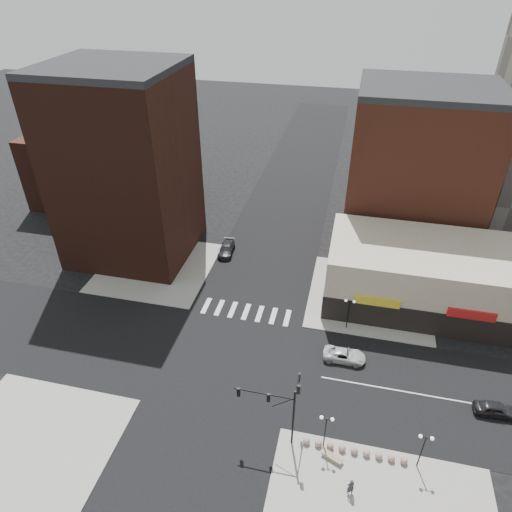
% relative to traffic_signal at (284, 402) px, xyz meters
% --- Properties ---
extents(ground, '(240.00, 240.00, 0.00)m').
position_rel_traffic_signal_xyz_m(ground, '(-7.24, 7.83, -4.96)').
color(ground, black).
rests_on(ground, ground).
extents(road_ew, '(200.00, 14.00, 0.02)m').
position_rel_traffic_signal_xyz_m(road_ew, '(-7.24, 7.83, -4.95)').
color(road_ew, black).
rests_on(road_ew, ground).
extents(road_ns, '(14.00, 200.00, 0.02)m').
position_rel_traffic_signal_xyz_m(road_ns, '(-7.24, 7.83, -4.95)').
color(road_ns, black).
rests_on(road_ns, ground).
extents(sidewalk_nw, '(15.00, 15.00, 0.12)m').
position_rel_traffic_signal_xyz_m(sidewalk_nw, '(-21.74, 22.33, -4.90)').
color(sidewalk_nw, gray).
rests_on(sidewalk_nw, ground).
extents(sidewalk_ne, '(15.00, 15.00, 0.12)m').
position_rel_traffic_signal_xyz_m(sidewalk_ne, '(7.26, 22.33, -4.90)').
color(sidewalk_ne, gray).
rests_on(sidewalk_ne, ground).
extents(sidewalk_sw, '(15.00, 15.00, 0.12)m').
position_rel_traffic_signal_xyz_m(sidewalk_sw, '(-21.74, -6.67, -4.90)').
color(sidewalk_sw, gray).
rests_on(sidewalk_sw, ground).
extents(building_nw, '(16.00, 15.00, 25.00)m').
position_rel_traffic_signal_xyz_m(building_nw, '(-26.24, 26.33, 7.54)').
color(building_nw, '#361911').
rests_on(building_nw, ground).
extents(building_nw_low, '(20.00, 18.00, 12.00)m').
position_rel_traffic_signal_xyz_m(building_nw_low, '(-39.24, 41.83, 1.04)').
color(building_nw_low, '#361911').
rests_on(building_nw_low, ground).
extents(building_ne_midrise, '(18.00, 15.00, 22.00)m').
position_rel_traffic_signal_xyz_m(building_ne_midrise, '(11.76, 37.33, 6.04)').
color(building_ne_midrise, brown).
rests_on(building_ne_midrise, ground).
extents(building_ne_row, '(24.20, 12.20, 8.00)m').
position_rel_traffic_signal_xyz_m(building_ne_row, '(13.76, 22.83, -1.66)').
color(building_ne_row, beige).
rests_on(building_ne_row, ground).
extents(traffic_signal, '(5.59, 3.09, 7.77)m').
position_rel_traffic_signal_xyz_m(traffic_signal, '(0.00, 0.00, 0.00)').
color(traffic_signal, black).
rests_on(traffic_signal, ground).
extents(street_lamp_se_a, '(1.22, 0.32, 4.16)m').
position_rel_traffic_signal_xyz_m(street_lamp_se_a, '(3.76, -0.17, -1.67)').
color(street_lamp_se_a, black).
rests_on(street_lamp_se_a, sidewalk_se).
extents(street_lamp_se_b, '(1.22, 0.32, 4.16)m').
position_rel_traffic_signal_xyz_m(street_lamp_se_b, '(11.76, -0.17, -1.67)').
color(street_lamp_se_b, black).
rests_on(street_lamp_se_b, sidewalk_se).
extents(street_lamp_ne, '(1.22, 0.32, 4.16)m').
position_rel_traffic_signal_xyz_m(street_lamp_ne, '(4.76, 15.83, -1.67)').
color(street_lamp_ne, black).
rests_on(street_lamp_ne, sidewalk_ne).
extents(bollard_row, '(9.03, 0.63, 0.63)m').
position_rel_traffic_signal_xyz_m(bollard_row, '(6.46, -0.17, -4.53)').
color(bollard_row, '#8B6A60').
rests_on(bollard_row, sidewalk_se).
extents(white_suv, '(4.52, 2.11, 1.25)m').
position_rel_traffic_signal_xyz_m(white_suv, '(4.85, 10.87, -4.34)').
color(white_suv, silver).
rests_on(white_suv, ground).
extents(dark_sedan_east, '(4.01, 1.74, 1.35)m').
position_rel_traffic_signal_xyz_m(dark_sedan_east, '(19.29, 7.06, -4.29)').
color(dark_sedan_east, black).
rests_on(dark_sedan_east, ground).
extents(dark_sedan_north, '(2.29, 4.89, 1.38)m').
position_rel_traffic_signal_xyz_m(dark_sedan_north, '(-13.25, 28.01, -4.27)').
color(dark_sedan_north, black).
rests_on(dark_sedan_north, ground).
extents(pedestrian, '(0.74, 0.62, 1.74)m').
position_rel_traffic_signal_xyz_m(pedestrian, '(6.29, -3.83, -3.97)').
color(pedestrian, '#29272C').
rests_on(pedestrian, sidewalk_se).
extents(stone_bench, '(1.98, 1.28, 0.44)m').
position_rel_traffic_signal_xyz_m(stone_bench, '(4.63, -1.17, -4.60)').
color(stone_bench, gray).
rests_on(stone_bench, sidewalk_se).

